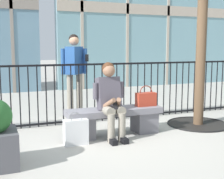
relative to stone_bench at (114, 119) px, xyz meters
name	(u,v)px	position (x,y,z in m)	size (l,w,h in m)	color
ground_plane	(114,135)	(0.00, 0.00, -0.27)	(60.00, 60.00, 0.00)	#B2ADA3
stone_bench	(114,119)	(0.00, 0.00, 0.00)	(1.60, 0.44, 0.45)	slate
seated_person_with_phone	(110,98)	(-0.12, -0.13, 0.38)	(0.52, 0.66, 1.21)	gray
handbag_on_bench	(146,99)	(0.58, -0.01, 0.30)	(0.34, 0.15, 0.35)	#B23823
shopping_bag	(76,132)	(-0.73, -0.26, -0.07)	(0.36, 0.16, 0.49)	white
bystander_at_railing	(74,69)	(-0.25, 1.55, 0.73)	(0.55, 0.43, 1.71)	gray
plaza_railing	(95,92)	(0.00, 1.00, 0.31)	(9.04, 0.04, 1.14)	black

